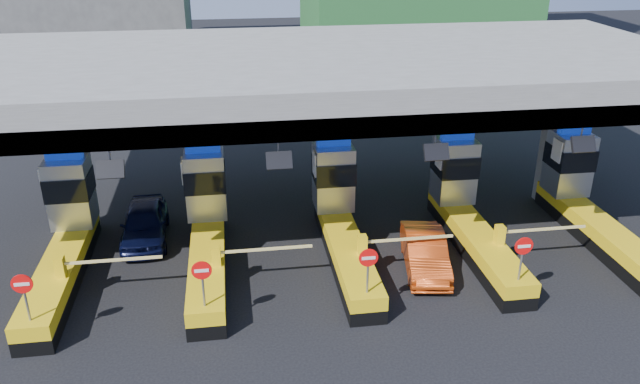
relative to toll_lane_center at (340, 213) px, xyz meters
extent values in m
plane|color=black|center=(0.00, -0.28, -1.40)|extent=(120.00, 120.00, 0.00)
cube|color=slate|center=(0.00, 2.72, 4.85)|extent=(28.00, 12.00, 1.50)
cube|color=#4C4C49|center=(0.00, -2.98, 4.45)|extent=(28.00, 0.60, 0.70)
cube|color=slate|center=(-10.00, 2.72, 1.35)|extent=(1.00, 1.00, 5.50)
cube|color=slate|center=(0.00, 2.72, 1.35)|extent=(1.00, 1.00, 5.50)
cube|color=slate|center=(10.00, 2.72, 1.35)|extent=(1.00, 1.00, 5.50)
cylinder|color=slate|center=(-7.50, -2.98, 3.85)|extent=(0.06, 0.06, 0.50)
cube|color=black|center=(-7.50, -3.18, 3.50)|extent=(0.80, 0.38, 0.54)
cylinder|color=slate|center=(-2.50, -2.98, 3.85)|extent=(0.06, 0.06, 0.50)
cube|color=black|center=(-2.50, -3.18, 3.50)|extent=(0.80, 0.38, 0.54)
cylinder|color=slate|center=(2.50, -2.98, 3.85)|extent=(0.06, 0.06, 0.50)
cube|color=black|center=(2.50, -3.18, 3.50)|extent=(0.80, 0.38, 0.54)
cylinder|color=slate|center=(7.50, -2.98, 3.85)|extent=(0.06, 0.06, 0.50)
cube|color=black|center=(7.50, -3.18, 3.50)|extent=(0.80, 0.38, 0.54)
cube|color=black|center=(-10.00, -1.28, -1.15)|extent=(1.20, 8.00, 0.50)
cube|color=#E5B70C|center=(-10.00, -1.28, -0.65)|extent=(1.20, 8.00, 0.50)
cube|color=#9EA3A8|center=(-10.00, 1.52, 0.90)|extent=(1.50, 1.50, 2.60)
cube|color=black|center=(-10.00, 1.50, 1.20)|extent=(1.56, 1.56, 0.90)
cube|color=#0C2DBF|center=(-10.00, 1.52, 2.48)|extent=(1.30, 0.35, 0.55)
cube|color=white|center=(-10.80, 1.22, 1.60)|extent=(0.06, 0.70, 0.90)
cylinder|color=slate|center=(-10.00, -4.88, 0.25)|extent=(0.07, 0.07, 1.30)
cylinder|color=red|center=(-10.00, -4.91, 0.85)|extent=(0.60, 0.04, 0.60)
cube|color=white|center=(-10.00, -4.93, 0.85)|extent=(0.42, 0.02, 0.10)
cube|color=#E5B70C|center=(-9.65, -2.48, -0.05)|extent=(0.30, 0.35, 0.70)
cube|color=white|center=(-8.00, -2.48, 0.05)|extent=(3.20, 0.08, 0.08)
cube|color=black|center=(-5.00, -1.28, -1.15)|extent=(1.20, 8.00, 0.50)
cube|color=#E5B70C|center=(-5.00, -1.28, -0.65)|extent=(1.20, 8.00, 0.50)
cube|color=#9EA3A8|center=(-5.00, 1.52, 0.90)|extent=(1.50, 1.50, 2.60)
cube|color=black|center=(-5.00, 1.50, 1.20)|extent=(1.56, 1.56, 0.90)
cube|color=#0C2DBF|center=(-5.00, 1.52, 2.48)|extent=(1.30, 0.35, 0.55)
cube|color=white|center=(-5.80, 1.22, 1.60)|extent=(0.06, 0.70, 0.90)
cylinder|color=slate|center=(-5.00, -4.88, 0.25)|extent=(0.07, 0.07, 1.30)
cylinder|color=red|center=(-5.00, -4.91, 0.85)|extent=(0.60, 0.04, 0.60)
cube|color=white|center=(-5.00, -4.93, 0.85)|extent=(0.42, 0.02, 0.10)
cube|color=#E5B70C|center=(-4.65, -2.48, -0.05)|extent=(0.30, 0.35, 0.70)
cube|color=white|center=(-3.00, -2.48, 0.05)|extent=(3.20, 0.08, 0.08)
cube|color=black|center=(0.00, -1.28, -1.15)|extent=(1.20, 8.00, 0.50)
cube|color=#E5B70C|center=(0.00, -1.28, -0.65)|extent=(1.20, 8.00, 0.50)
cube|color=#9EA3A8|center=(0.00, 1.52, 0.90)|extent=(1.50, 1.50, 2.60)
cube|color=black|center=(0.00, 1.50, 1.20)|extent=(1.56, 1.56, 0.90)
cube|color=#0C2DBF|center=(0.00, 1.52, 2.48)|extent=(1.30, 0.35, 0.55)
cube|color=white|center=(-0.80, 1.22, 1.60)|extent=(0.06, 0.70, 0.90)
cylinder|color=slate|center=(0.00, -4.88, 0.25)|extent=(0.07, 0.07, 1.30)
cylinder|color=red|center=(0.00, -4.91, 0.85)|extent=(0.60, 0.04, 0.60)
cube|color=white|center=(0.00, -4.93, 0.85)|extent=(0.42, 0.02, 0.10)
cube|color=#E5B70C|center=(0.35, -2.48, -0.05)|extent=(0.30, 0.35, 0.70)
cube|color=white|center=(2.00, -2.48, 0.05)|extent=(3.20, 0.08, 0.08)
cube|color=black|center=(5.00, -1.28, -1.15)|extent=(1.20, 8.00, 0.50)
cube|color=#E5B70C|center=(5.00, -1.28, -0.65)|extent=(1.20, 8.00, 0.50)
cube|color=#9EA3A8|center=(5.00, 1.52, 0.90)|extent=(1.50, 1.50, 2.60)
cube|color=black|center=(5.00, 1.50, 1.20)|extent=(1.56, 1.56, 0.90)
cube|color=#0C2DBF|center=(5.00, 1.52, 2.48)|extent=(1.30, 0.35, 0.55)
cube|color=white|center=(4.20, 1.22, 1.60)|extent=(0.06, 0.70, 0.90)
cylinder|color=slate|center=(5.00, -4.88, 0.25)|extent=(0.07, 0.07, 1.30)
cylinder|color=red|center=(5.00, -4.91, 0.85)|extent=(0.60, 0.04, 0.60)
cube|color=white|center=(5.00, -4.93, 0.85)|extent=(0.42, 0.02, 0.10)
cube|color=#E5B70C|center=(5.35, -2.48, -0.05)|extent=(0.30, 0.35, 0.70)
cube|color=white|center=(7.00, -2.48, 0.05)|extent=(3.20, 0.08, 0.08)
cube|color=black|center=(10.00, -1.28, -1.15)|extent=(1.20, 8.00, 0.50)
cube|color=#E5B70C|center=(10.00, -1.28, -0.65)|extent=(1.20, 8.00, 0.50)
cube|color=#9EA3A8|center=(10.00, 1.52, 0.90)|extent=(1.50, 1.50, 2.60)
cube|color=black|center=(10.00, 1.50, 1.20)|extent=(1.56, 1.56, 0.90)
cube|color=#0C2DBF|center=(10.00, 1.52, 2.48)|extent=(1.30, 0.35, 0.55)
cube|color=white|center=(9.20, 1.22, 1.60)|extent=(0.06, 0.70, 0.90)
cube|color=#E5B70C|center=(10.35, -2.48, -0.05)|extent=(0.30, 0.35, 0.70)
imported|color=black|center=(-7.49, 1.65, -0.67)|extent=(1.87, 4.32, 1.45)
imported|color=#BB3C0E|center=(2.75, -2.15, -0.73)|extent=(2.04, 4.22, 1.33)
camera|label=1|loc=(-3.89, -20.99, 10.35)|focal=35.00mm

